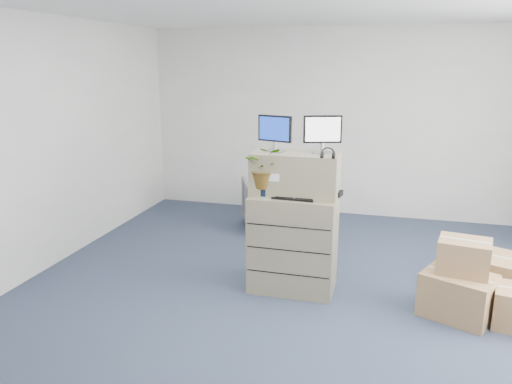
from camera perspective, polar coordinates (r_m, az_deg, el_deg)
ground at (r=4.71m, az=4.97°, el=-14.45°), size 7.00×7.00×0.00m
wall_back at (r=7.65m, az=10.02°, el=7.77°), size 6.00×0.02×2.80m
filing_cabinet_lower at (r=5.12m, az=4.27°, el=-5.85°), size 0.86×0.53×1.00m
filing_cabinet_upper at (r=4.96m, az=4.53°, el=2.07°), size 0.86×0.43×0.43m
monitor_left at (r=4.94m, az=2.15°, el=6.94°), size 0.36×0.18×0.36m
monitor_right at (r=4.87m, az=7.62°, el=6.79°), size 0.36×0.20×0.37m
headphones at (r=4.68m, az=8.22°, el=4.32°), size 0.13×0.02×0.13m
keyboard at (r=4.86m, az=4.36°, el=-0.65°), size 0.42×0.19×0.02m
mouse at (r=4.81m, az=8.17°, el=-0.84°), size 0.12×0.09×0.04m
water_bottle at (r=4.95m, az=5.40°, el=0.95°), size 0.07×0.07×0.25m
phone_dock at (r=5.02m, az=4.36°, el=0.16°), size 0.05×0.04×0.11m
external_drive at (r=5.01m, az=8.76°, el=-0.12°), size 0.20×0.16×0.05m
tissue_box at (r=4.96m, az=7.91°, el=0.54°), size 0.22×0.15×0.08m
potted_plant at (r=4.89m, az=1.06°, el=2.17°), size 0.42×0.46×0.41m
office_chair at (r=7.02m, az=1.75°, el=-1.06°), size 0.97×0.95×0.78m
cardboard_boxes at (r=5.26m, az=24.36°, el=-9.55°), size 1.19×1.35×0.73m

